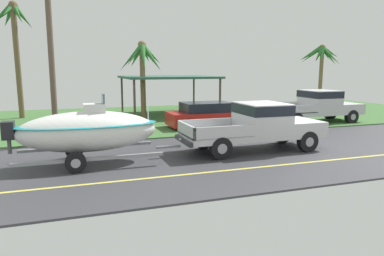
# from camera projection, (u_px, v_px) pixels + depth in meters

# --- Properties ---
(ground) EXTENTS (36.00, 22.00, 0.11)m
(ground) POSITION_uv_depth(u_px,v_px,m) (214.00, 121.00, 22.11)
(ground) COLOR #38383D
(pickup_truck_towing) EXTENTS (5.77, 2.07, 1.85)m
(pickup_truck_towing) POSITION_uv_depth(u_px,v_px,m) (261.00, 124.00, 14.16)
(pickup_truck_towing) COLOR silver
(pickup_truck_towing) RESTS_ON ground
(boat_on_trailer) EXTENTS (5.78, 2.22, 2.35)m
(boat_on_trailer) POSITION_uv_depth(u_px,v_px,m) (88.00, 131.00, 12.05)
(boat_on_trailer) COLOR gray
(boat_on_trailer) RESTS_ON ground
(parked_pickup_background) EXTENTS (6.02, 2.11, 1.92)m
(parked_pickup_background) POSITION_uv_depth(u_px,v_px,m) (319.00, 105.00, 21.27)
(parked_pickup_background) COLOR silver
(parked_pickup_background) RESTS_ON ground
(parked_sedan_near) EXTENTS (4.59, 1.95, 1.38)m
(parked_sedan_near) POSITION_uv_depth(u_px,v_px,m) (209.00, 115.00, 19.60)
(parked_sedan_near) COLOR #B21E19
(parked_sedan_near) RESTS_ON ground
(carport_awning) EXTENTS (6.02, 5.59, 2.67)m
(carport_awning) POSITION_uv_depth(u_px,v_px,m) (168.00, 78.00, 24.53)
(carport_awning) COLOR #4C4238
(carport_awning) RESTS_ON ground
(palm_tree_near_left) EXTENTS (2.73, 2.79, 7.22)m
(palm_tree_near_left) POSITION_uv_depth(u_px,v_px,m) (14.00, 30.00, 22.07)
(palm_tree_near_left) COLOR brown
(palm_tree_near_left) RESTS_ON ground
(palm_tree_near_right) EXTENTS (2.81, 3.43, 4.87)m
(palm_tree_near_right) POSITION_uv_depth(u_px,v_px,m) (143.00, 61.00, 22.27)
(palm_tree_near_right) COLOR brown
(palm_tree_near_right) RESTS_ON ground
(palm_tree_mid) EXTENTS (3.05, 2.89, 4.96)m
(palm_tree_mid) POSITION_uv_depth(u_px,v_px,m) (321.00, 58.00, 27.16)
(palm_tree_mid) COLOR brown
(palm_tree_mid) RESTS_ON ground
(utility_pole) EXTENTS (0.24, 1.80, 7.38)m
(utility_pole) POSITION_uv_depth(u_px,v_px,m) (51.00, 52.00, 14.91)
(utility_pole) COLOR brown
(utility_pole) RESTS_ON ground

